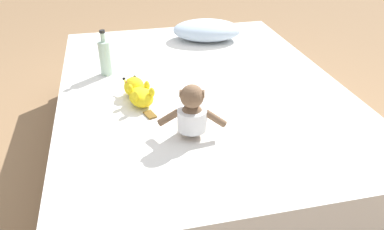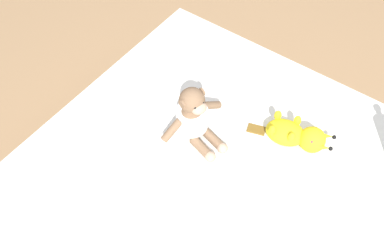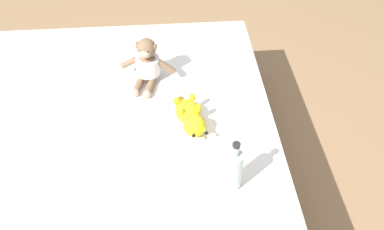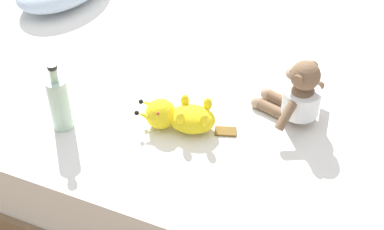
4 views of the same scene
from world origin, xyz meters
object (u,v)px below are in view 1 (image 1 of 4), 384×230
at_px(bed, 200,120).
at_px(pillow, 207,30).
at_px(plush_monkey, 192,114).
at_px(glass_bottle, 105,57).
at_px(plush_yellow_creature, 138,92).

relative_size(bed, pillow, 3.92).
xyz_separation_m(plush_monkey, glass_bottle, (-0.33, 0.69, 0.00)).
height_order(pillow, glass_bottle, glass_bottle).
distance_m(bed, glass_bottle, 0.62).
relative_size(bed, plush_yellow_creature, 6.03).
distance_m(bed, plush_monkey, 0.58).
bearing_deg(plush_monkey, plush_yellow_creature, 119.23).
bearing_deg(glass_bottle, plush_yellow_creature, -68.29).
bearing_deg(bed, plush_yellow_creature, -160.32).
bearing_deg(bed, pillow, 72.61).
bearing_deg(pillow, plush_monkey, -107.57).
relative_size(plush_monkey, glass_bottle, 1.13).
distance_m(pillow, plush_monkey, 1.16).
relative_size(plush_yellow_creature, glass_bottle, 1.31).
distance_m(pillow, glass_bottle, 0.80).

